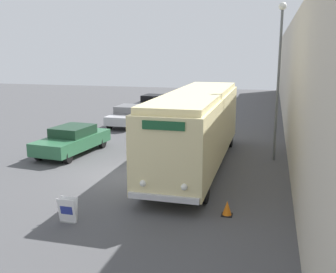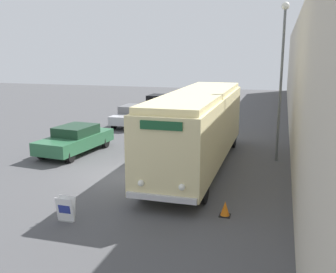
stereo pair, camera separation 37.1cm
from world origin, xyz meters
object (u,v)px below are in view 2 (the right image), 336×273
at_px(vintage_bus, 198,126).
at_px(parked_car_near, 75,139).
at_px(sign_board, 66,209).
at_px(parked_car_mid, 133,115).
at_px(streetlamp, 282,63).
at_px(traffic_cone, 225,209).
at_px(parked_car_far, 158,103).

relative_size(vintage_bus, parked_car_near, 2.37).
bearing_deg(sign_board, parked_car_mid, 103.76).
relative_size(streetlamp, parked_car_mid, 1.65).
height_order(vintage_bus, streetlamp, streetlamp).
bearing_deg(traffic_cone, parked_car_near, 145.90).
bearing_deg(parked_car_near, sign_board, -57.02).
distance_m(vintage_bus, sign_board, 7.61).
relative_size(streetlamp, parked_car_near, 1.54).
bearing_deg(traffic_cone, vintage_bus, 111.30).
bearing_deg(parked_car_far, vintage_bus, -64.20).
bearing_deg(vintage_bus, parked_car_mid, 126.96).
xyz_separation_m(vintage_bus, parked_car_far, (-6.70, 15.11, -1.16)).
distance_m(sign_board, traffic_cone, 5.09).
height_order(sign_board, streetlamp, streetlamp).
distance_m(vintage_bus, traffic_cone, 5.78).
xyz_separation_m(streetlamp, parked_car_mid, (-10.08, 6.62, -3.96)).
bearing_deg(streetlamp, vintage_bus, -148.21).
height_order(streetlamp, parked_car_mid, streetlamp).
xyz_separation_m(vintage_bus, sign_board, (-2.76, -6.91, -1.57)).
relative_size(parked_car_near, parked_car_far, 1.09).
height_order(vintage_bus, parked_car_near, vintage_bus).
distance_m(parked_car_far, traffic_cone, 22.05).
distance_m(parked_car_mid, parked_car_far, 6.34).
xyz_separation_m(streetlamp, parked_car_near, (-10.15, -1.42, -3.97)).
distance_m(sign_board, parked_car_far, 22.38).
distance_m(vintage_bus, streetlamp, 4.93).
bearing_deg(vintage_bus, parked_car_near, 173.71).
xyz_separation_m(vintage_bus, streetlamp, (3.47, 2.15, 2.76)).
relative_size(vintage_bus, parked_car_far, 2.58).
xyz_separation_m(vintage_bus, parked_car_near, (-6.68, 0.74, -1.21)).
height_order(parked_car_near, traffic_cone, parked_car_near).
xyz_separation_m(parked_car_near, traffic_cone, (8.68, -5.88, -0.49)).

